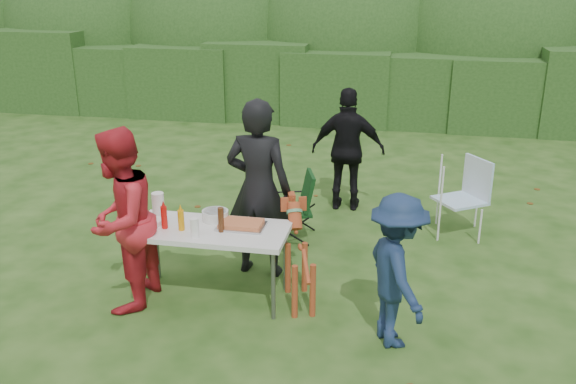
% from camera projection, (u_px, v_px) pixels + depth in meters
% --- Properties ---
extents(ground, '(80.00, 80.00, 0.00)m').
position_uv_depth(ground, '(237.00, 308.00, 5.85)').
color(ground, '#1E4211').
extents(hedge_row, '(22.00, 1.40, 1.70)m').
position_uv_depth(hedge_row, '(338.00, 82.00, 12.94)').
color(hedge_row, '#23471C').
rests_on(hedge_row, ground).
extents(shrub_backdrop, '(20.00, 2.60, 3.20)m').
position_uv_depth(shrub_backdrop, '(347.00, 38.00, 14.16)').
color(shrub_backdrop, '#3D6628').
rests_on(shrub_backdrop, ground).
extents(folding_table, '(1.50, 0.70, 0.74)m').
position_uv_depth(folding_table, '(210.00, 233.00, 5.82)').
color(folding_table, silver).
rests_on(folding_table, ground).
extents(person_cook, '(0.73, 0.51, 1.88)m').
position_uv_depth(person_cook, '(259.00, 189.00, 6.26)').
color(person_cook, black).
rests_on(person_cook, ground).
extents(person_red_jacket, '(0.68, 0.86, 1.75)m').
position_uv_depth(person_red_jacket, '(120.00, 221.00, 5.63)').
color(person_red_jacket, red).
rests_on(person_red_jacket, ground).
extents(person_black_puffy, '(0.97, 0.41, 1.65)m').
position_uv_depth(person_black_puffy, '(348.00, 150.00, 8.06)').
color(person_black_puffy, black).
rests_on(person_black_puffy, ground).
extents(child, '(0.82, 1.01, 1.36)m').
position_uv_depth(child, '(397.00, 271.00, 5.10)').
color(child, '#182A4C').
rests_on(child, ground).
extents(dog, '(0.67, 1.04, 0.91)m').
position_uv_depth(dog, '(300.00, 261.00, 5.78)').
color(dog, '#9E4020').
rests_on(dog, ground).
extents(camping_chair, '(0.66, 0.66, 0.84)m').
position_uv_depth(camping_chair, '(291.00, 207.00, 7.22)').
color(camping_chair, '#103814').
rests_on(camping_chair, ground).
extents(lawn_chair, '(0.78, 0.78, 0.95)m').
position_uv_depth(lawn_chair, '(460.00, 197.00, 7.37)').
color(lawn_chair, '#67AEDE').
rests_on(lawn_chair, ground).
extents(food_tray, '(0.45, 0.30, 0.02)m').
position_uv_depth(food_tray, '(241.00, 226.00, 5.82)').
color(food_tray, '#B7B7BA').
rests_on(food_tray, folding_table).
extents(focaccia_bread, '(0.40, 0.26, 0.04)m').
position_uv_depth(focaccia_bread, '(241.00, 223.00, 5.82)').
color(focaccia_bread, '#C96B3E').
rests_on(focaccia_bread, food_tray).
extents(mustard_bottle, '(0.06, 0.06, 0.20)m').
position_uv_depth(mustard_bottle, '(181.00, 220.00, 5.73)').
color(mustard_bottle, orange).
rests_on(mustard_bottle, folding_table).
extents(ketchup_bottle, '(0.06, 0.06, 0.22)m').
position_uv_depth(ketchup_bottle, '(164.00, 217.00, 5.77)').
color(ketchup_bottle, red).
rests_on(ketchup_bottle, folding_table).
extents(beer_bottle, '(0.06, 0.06, 0.24)m').
position_uv_depth(beer_bottle, '(221.00, 220.00, 5.69)').
color(beer_bottle, '#47230F').
rests_on(beer_bottle, folding_table).
extents(paper_towel_roll, '(0.12, 0.12, 0.26)m').
position_uv_depth(paper_towel_roll, '(158.00, 205.00, 6.01)').
color(paper_towel_roll, white).
rests_on(paper_towel_roll, folding_table).
extents(cup_stack, '(0.08, 0.08, 0.18)m').
position_uv_depth(cup_stack, '(195.00, 228.00, 5.59)').
color(cup_stack, white).
rests_on(cup_stack, folding_table).
extents(pasta_bowl, '(0.26, 0.26, 0.10)m').
position_uv_depth(pasta_bowl, '(215.00, 215.00, 5.98)').
color(pasta_bowl, silver).
rests_on(pasta_bowl, folding_table).
extents(plate_stack, '(0.24, 0.24, 0.05)m').
position_uv_depth(plate_stack, '(149.00, 222.00, 5.87)').
color(plate_stack, white).
rests_on(plate_stack, folding_table).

